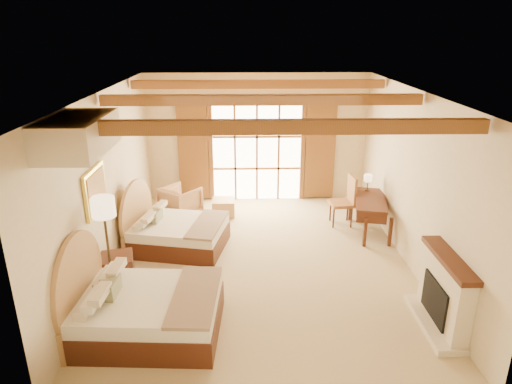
{
  "coord_description": "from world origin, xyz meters",
  "views": [
    {
      "loc": [
        -0.28,
        -7.7,
        4.23
      ],
      "look_at": [
        -0.1,
        0.2,
        1.36
      ],
      "focal_mm": 32.0,
      "sensor_mm": 36.0,
      "label": 1
    }
  ],
  "objects_px": {
    "nightstand": "(117,273)",
    "bed_far": "(172,231)",
    "bed_near": "(138,308)",
    "desk": "(370,214)",
    "armchair": "(180,202)"
  },
  "relations": [
    {
      "from": "nightstand",
      "to": "bed_far",
      "type": "bearing_deg",
      "value": 53.49
    },
    {
      "from": "bed_near",
      "to": "desk",
      "type": "relative_size",
      "value": 1.38
    },
    {
      "from": "bed_near",
      "to": "desk",
      "type": "bearing_deg",
      "value": 41.47
    },
    {
      "from": "nightstand",
      "to": "armchair",
      "type": "xyz_separation_m",
      "value": [
        0.63,
        3.23,
        0.04
      ]
    },
    {
      "from": "bed_near",
      "to": "bed_far",
      "type": "xyz_separation_m",
      "value": [
        0.08,
        2.73,
        -0.04
      ]
    },
    {
      "from": "bed_near",
      "to": "nightstand",
      "type": "height_order",
      "value": "bed_near"
    },
    {
      "from": "armchair",
      "to": "desk",
      "type": "bearing_deg",
      "value": -155.63
    },
    {
      "from": "bed_far",
      "to": "armchair",
      "type": "distance_m",
      "value": 1.65
    },
    {
      "from": "bed_near",
      "to": "armchair",
      "type": "height_order",
      "value": "bed_near"
    },
    {
      "from": "bed_near",
      "to": "desk",
      "type": "height_order",
      "value": "bed_near"
    },
    {
      "from": "bed_near",
      "to": "armchair",
      "type": "relative_size",
      "value": 2.67
    },
    {
      "from": "bed_far",
      "to": "desk",
      "type": "bearing_deg",
      "value": 19.98
    },
    {
      "from": "bed_far",
      "to": "desk",
      "type": "height_order",
      "value": "bed_far"
    },
    {
      "from": "bed_near",
      "to": "nightstand",
      "type": "relative_size",
      "value": 3.28
    },
    {
      "from": "armchair",
      "to": "bed_far",
      "type": "bearing_deg",
      "value": 129.33
    }
  ]
}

